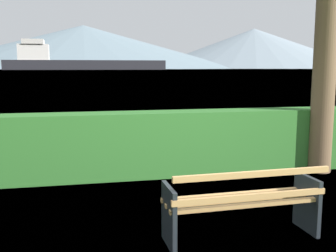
{
  "coord_description": "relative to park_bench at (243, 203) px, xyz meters",
  "views": [
    {
      "loc": [
        -1.73,
        -4.12,
        1.96
      ],
      "look_at": [
        0.0,
        4.03,
        0.72
      ],
      "focal_mm": 42.46,
      "sensor_mm": 36.0,
      "label": 1
    }
  ],
  "objects": [
    {
      "name": "ground_plane",
      "position": [
        -0.0,
        0.06,
        -0.43
      ],
      "size": [
        1400.0,
        1400.0,
        0.0
      ],
      "primitive_type": "plane",
      "color": "#567A38"
    },
    {
      "name": "water_surface",
      "position": [
        -0.0,
        308.55,
        -0.43
      ],
      "size": [
        620.0,
        620.0,
        0.0
      ],
      "primitive_type": "plane",
      "color": "#7A99A8",
      "rests_on": "ground_plane"
    },
    {
      "name": "park_bench",
      "position": [
        0.0,
        0.0,
        0.0
      ],
      "size": [
        1.81,
        0.63,
        0.87
      ],
      "color": "tan",
      "rests_on": "ground_plane"
    },
    {
      "name": "hedge_row",
      "position": [
        -0.0,
        2.9,
        0.15
      ],
      "size": [
        7.52,
        0.61,
        1.16
      ],
      "primitive_type": "cube",
      "color": "#2D6B28",
      "rests_on": "ground_plane"
    },
    {
      "name": "cargo_ship_large",
      "position": [
        -8.1,
        309.05,
        5.76
      ],
      "size": [
        120.05,
        21.77,
        22.12
      ],
      "color": "#232328",
      "rests_on": "water_surface"
    },
    {
      "name": "distant_hills",
      "position": [
        23.18,
        592.55,
        31.64
      ],
      "size": [
        788.86,
        438.68,
        71.62
      ],
      "color": "slate",
      "rests_on": "ground_plane"
    }
  ]
}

